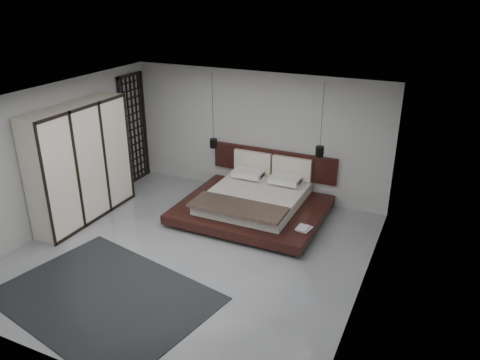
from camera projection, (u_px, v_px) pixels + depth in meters
The scene contains 14 objects.
floor at pixel (192, 253), 8.50m from camera, with size 6.00×6.00×0.00m, color #95989D.
ceiling at pixel (184, 101), 7.40m from camera, with size 6.00×6.00×0.00m, color white.
wall_back at pixel (257, 134), 10.46m from camera, with size 6.00×6.00×0.00m, color #B1B1AF.
wall_front at pixel (57, 274), 5.44m from camera, with size 6.00×6.00×0.00m, color #B1B1AF.
wall_left at pixel (55, 157), 9.11m from camera, with size 6.00×6.00×0.00m, color #B1B1AF.
wall_right at pixel (367, 216), 6.79m from camera, with size 6.00×6.00×0.00m, color #B1B1AF.
lattice_screen at pixel (134, 129), 11.18m from camera, with size 0.05×0.90×2.60m, color black.
bed at pixel (254, 201), 9.81m from camera, with size 2.91×2.45×1.10m.
book_lower at pixel (299, 227), 8.79m from camera, with size 0.23×0.31×0.03m, color #99724C.
book_upper at pixel (297, 227), 8.76m from camera, with size 0.21×0.28×0.02m, color #99724C.
pendant_left at pixel (213, 143), 10.28m from camera, with size 0.16×0.16×1.63m.
pendant_right at pixel (320, 151), 9.29m from camera, with size 0.17×0.17×1.47m.
wardrobe at pixel (81, 163), 9.35m from camera, with size 0.58×2.44×2.39m.
rug at pixel (105, 297), 7.29m from camera, with size 3.24×2.31×0.01m, color black.
Camera 1 is at (3.86, -6.26, 4.53)m, focal length 35.00 mm.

